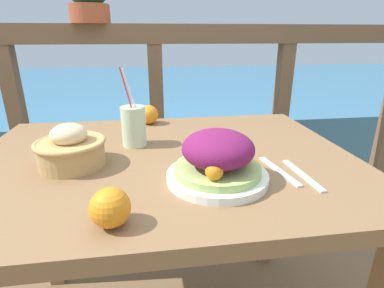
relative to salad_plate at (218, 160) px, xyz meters
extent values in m
cube|color=olive|center=(-0.12, 0.18, -0.07)|extent=(1.11, 0.82, 0.04)
cube|color=olive|center=(-0.61, 0.53, -0.45)|extent=(0.06, 0.06, 0.70)
cube|color=olive|center=(0.37, 0.53, -0.45)|extent=(0.06, 0.06, 0.70)
cube|color=brown|center=(-0.12, 0.90, 0.28)|extent=(2.80, 0.08, 0.09)
cube|color=brown|center=(-0.80, 0.90, -0.28)|extent=(0.07, 0.07, 1.03)
cube|color=brown|center=(-0.12, 0.90, -0.28)|extent=(0.07, 0.07, 1.03)
cube|color=brown|center=(0.56, 0.90, -0.28)|extent=(0.07, 0.07, 1.03)
cube|color=teal|center=(-0.12, 3.40, -0.56)|extent=(12.00, 4.00, 0.47)
cylinder|color=white|center=(0.00, 0.00, -0.04)|extent=(0.25, 0.25, 0.02)
cylinder|color=#A8C66B|center=(0.00, 0.00, -0.03)|extent=(0.21, 0.21, 0.02)
ellipsoid|color=#72194C|center=(0.00, 0.00, 0.03)|extent=(0.17, 0.17, 0.09)
sphere|color=orange|center=(0.07, 0.02, 0.00)|extent=(0.04, 0.04, 0.04)
sphere|color=orange|center=(-0.05, 0.05, 0.00)|extent=(0.04, 0.04, 0.04)
sphere|color=orange|center=(-0.02, -0.07, 0.00)|extent=(0.04, 0.04, 0.04)
cylinder|color=beige|center=(-0.21, 0.28, 0.01)|extent=(0.08, 0.08, 0.13)
cylinder|color=red|center=(-0.21, 0.27, 0.08)|extent=(0.06, 0.03, 0.21)
cylinder|color=white|center=(-0.20, 0.27, 0.08)|extent=(0.06, 0.04, 0.21)
cylinder|color=tan|center=(-0.37, 0.14, -0.02)|extent=(0.17, 0.17, 0.07)
torus|color=tan|center=(-0.37, 0.14, 0.01)|extent=(0.18, 0.18, 0.01)
ellipsoid|color=beige|center=(-0.37, 0.14, 0.03)|extent=(0.09, 0.09, 0.06)
cylinder|color=#A34C2D|center=(-0.40, 0.90, 0.37)|extent=(0.18, 0.18, 0.08)
cube|color=silver|center=(0.17, 0.02, -0.05)|extent=(0.04, 0.18, 0.00)
cube|color=silver|center=(0.22, -0.01, -0.05)|extent=(0.03, 0.18, 0.00)
sphere|color=orange|center=(-0.16, 0.52, -0.02)|extent=(0.07, 0.07, 0.07)
sphere|color=orange|center=(-0.23, -0.15, -0.02)|extent=(0.08, 0.08, 0.08)
camera|label=1|loc=(-0.15, -0.64, 0.28)|focal=28.00mm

